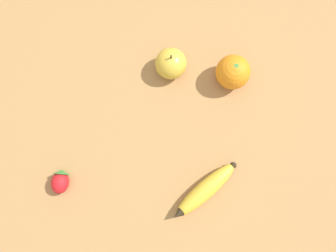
% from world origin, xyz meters
% --- Properties ---
extents(ground_plane, '(3.00, 3.00, 0.00)m').
position_xyz_m(ground_plane, '(0.00, 0.00, 0.00)').
color(ground_plane, '#A87A47').
extents(banana, '(0.18, 0.12, 0.04)m').
position_xyz_m(banana, '(-0.10, -0.17, 0.02)').
color(banana, gold).
rests_on(banana, ground_plane).
extents(orange, '(0.09, 0.09, 0.09)m').
position_xyz_m(orange, '(0.19, -0.14, 0.04)').
color(orange, orange).
rests_on(orange, ground_plane).
extents(strawberry, '(0.07, 0.06, 0.04)m').
position_xyz_m(strawberry, '(-0.20, 0.16, 0.02)').
color(strawberry, red).
rests_on(strawberry, ground_plane).
extents(apple, '(0.08, 0.08, 0.08)m').
position_xyz_m(apple, '(0.16, 0.01, 0.04)').
color(apple, gold).
rests_on(apple, ground_plane).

